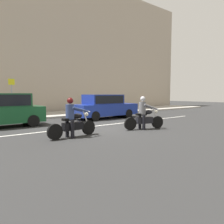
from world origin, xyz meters
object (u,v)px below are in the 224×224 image
parked_hatchback_forest_green (6,110)px  street_sign_post (12,93)px  motorcycle_with_rider_denim_blue (72,121)px  parked_sedan_cobalt_blue (105,106)px  motorcycle_with_rider_gray (144,116)px

parked_hatchback_forest_green → street_sign_post: size_ratio=1.33×
motorcycle_with_rider_denim_blue → parked_sedan_cobalt_blue: parked_sedan_cobalt_blue is taller
parked_hatchback_forest_green → motorcycle_with_rider_denim_blue: bearing=-72.4°
parked_hatchback_forest_green → parked_sedan_cobalt_blue: parked_hatchback_forest_green is taller
street_sign_post → motorcycle_with_rider_gray: bearing=-68.8°
motorcycle_with_rider_denim_blue → parked_sedan_cobalt_blue: (5.05, 4.62, 0.23)m
motorcycle_with_rider_denim_blue → parked_sedan_cobalt_blue: bearing=42.5°
parked_sedan_cobalt_blue → street_sign_post: bearing=137.2°
motorcycle_with_rider_denim_blue → parked_hatchback_forest_green: parked_hatchback_forest_green is taller
street_sign_post → motorcycle_with_rider_denim_blue: bearing=-89.7°
motorcycle_with_rider_gray → parked_sedan_cobalt_blue: size_ratio=0.45×
motorcycle_with_rider_gray → street_sign_post: (-3.80, 9.78, 1.14)m
motorcycle_with_rider_denim_blue → parked_hatchback_forest_green: 4.85m
motorcycle_with_rider_gray → parked_hatchback_forest_green: size_ratio=0.58×
motorcycle_with_rider_gray → motorcycle_with_rider_denim_blue: 3.78m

